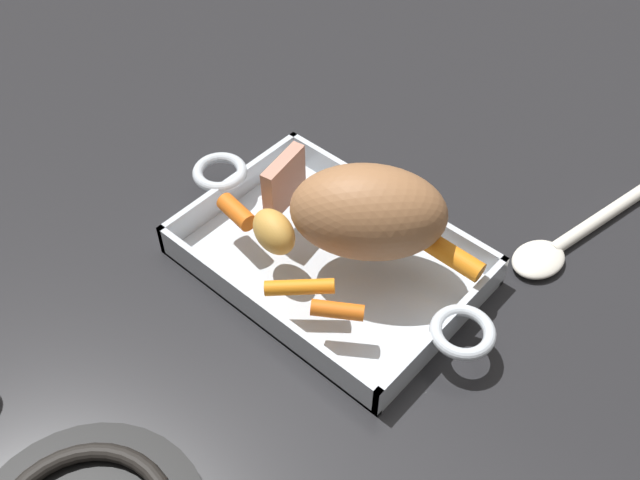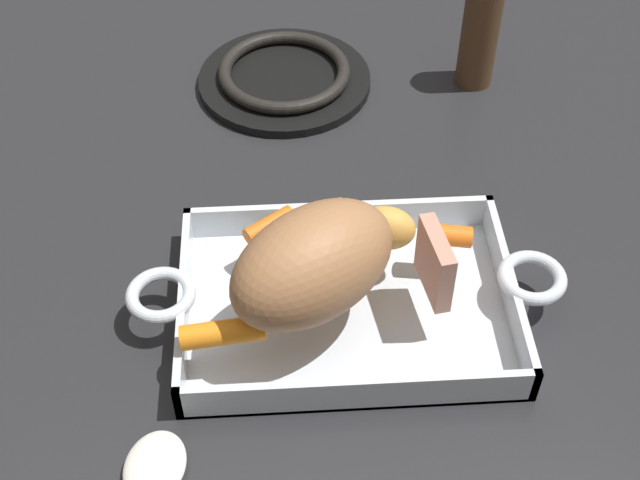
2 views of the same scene
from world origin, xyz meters
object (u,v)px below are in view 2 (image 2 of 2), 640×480
(baby_carrot_northeast, at_px, (269,225))
(baby_carrot_southwest, at_px, (318,221))
(roast_slice_outer, at_px, (435,263))
(pepper_mill, at_px, (480,30))
(stove_burner_rear, at_px, (284,76))
(baby_carrot_center_right, at_px, (447,235))
(pork_roast, at_px, (313,264))
(baby_carrot_long, at_px, (223,333))
(roasting_dish, at_px, (347,303))
(potato_whole, at_px, (385,228))

(baby_carrot_northeast, bearing_deg, baby_carrot_southwest, -176.03)
(roast_slice_outer, bearing_deg, baby_carrot_northeast, -28.55)
(pepper_mill, bearing_deg, baby_carrot_northeast, 48.17)
(roast_slice_outer, height_order, baby_carrot_northeast, roast_slice_outer)
(stove_burner_rear, distance_m, pepper_mill, 0.23)
(baby_carrot_center_right, relative_size, baby_carrot_northeast, 0.91)
(pork_roast, relative_size, baby_carrot_center_right, 3.40)
(pepper_mill, bearing_deg, stove_burner_rear, -1.73)
(pork_roast, height_order, baby_carrot_long, pork_roast)
(roasting_dish, bearing_deg, baby_carrot_southwest, -71.81)
(roasting_dish, height_order, pepper_mill, pepper_mill)
(pork_roast, bearing_deg, stove_burner_rear, -87.84)
(pepper_mill, bearing_deg, roast_slice_outer, 73.20)
(roasting_dish, distance_m, roast_slice_outer, 0.10)
(baby_carrot_southwest, relative_size, stove_burner_rear, 0.33)
(roasting_dish, bearing_deg, potato_whole, -130.20)
(stove_burner_rear, xyz_separation_m, pepper_mill, (-0.23, 0.01, 0.06))
(baby_carrot_long, bearing_deg, baby_carrot_center_right, -153.79)
(roast_slice_outer, xyz_separation_m, baby_carrot_center_right, (-0.02, -0.05, -0.02))
(roasting_dish, height_order, baby_carrot_center_right, baby_carrot_center_right)
(stove_burner_rear, bearing_deg, pepper_mill, 178.27)
(stove_burner_rear, bearing_deg, baby_carrot_long, 81.29)
(roast_slice_outer, height_order, baby_carrot_long, roast_slice_outer)
(pork_roast, xyz_separation_m, baby_carrot_southwest, (-0.01, -0.09, -0.04))
(baby_carrot_center_right, xyz_separation_m, baby_carrot_southwest, (0.12, -0.03, -0.00))
(baby_carrot_center_right, bearing_deg, pork_roast, 26.13)
(baby_carrot_northeast, relative_size, pepper_mill, 0.32)
(pork_roast, distance_m, pepper_mill, 0.42)
(potato_whole, distance_m, pepper_mill, 0.33)
(pepper_mill, bearing_deg, baby_carrot_southwest, 53.51)
(baby_carrot_long, xyz_separation_m, pepper_mill, (-0.29, -0.40, 0.02))
(potato_whole, relative_size, pepper_mill, 0.36)
(stove_burner_rear, bearing_deg, roast_slice_outer, 108.25)
(pepper_mill, bearing_deg, baby_carrot_center_right, 74.13)
(baby_carrot_center_right, distance_m, potato_whole, 0.06)
(roast_slice_outer, xyz_separation_m, stove_burner_rear, (0.12, -0.36, -0.06))
(roast_slice_outer, bearing_deg, baby_carrot_long, 14.88)
(roast_slice_outer, bearing_deg, baby_carrot_center_right, -112.10)
(roasting_dish, distance_m, stove_burner_rear, 0.35)
(baby_carrot_center_right, relative_size, baby_carrot_long, 0.65)
(baby_carrot_center_right, distance_m, baby_carrot_long, 0.23)
(potato_whole, bearing_deg, baby_carrot_center_right, 178.37)
(baby_carrot_northeast, distance_m, baby_carrot_southwest, 0.05)
(roasting_dish, height_order, roast_slice_outer, roast_slice_outer)
(baby_carrot_southwest, bearing_deg, roasting_dish, 108.19)
(baby_carrot_long, bearing_deg, pork_roast, -153.66)
(baby_carrot_center_right, height_order, baby_carrot_northeast, baby_carrot_center_right)
(roast_slice_outer, distance_m, pepper_mill, 0.37)
(baby_carrot_northeast, bearing_deg, pepper_mill, -131.83)
(roasting_dish, xyz_separation_m, stove_burner_rear, (0.05, -0.35, -0.00))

